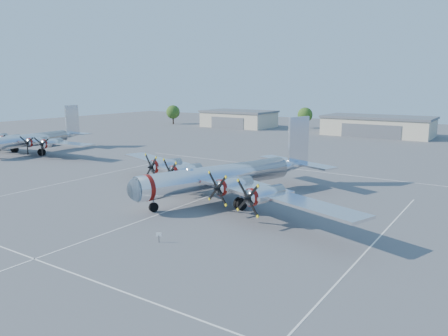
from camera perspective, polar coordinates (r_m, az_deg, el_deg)
The scene contains 9 objects.
ground at distance 53.70m, azimuth -3.45°, elevation -4.23°, with size 260.00×260.00×0.00m, color #535355.
parking_lines at distance 52.37m, azimuth -4.61°, elevation -4.63°, with size 60.00×50.08×0.01m.
hangar_west at distance 145.41m, azimuth 1.94°, elevation 6.46°, with size 22.60×14.60×5.40m.
hangar_center at distance 127.64m, azimuth 19.45°, elevation 5.23°, with size 28.60×14.60×5.40m.
tree_far_west at distance 156.84m, azimuth -6.68°, elevation 7.27°, with size 4.80×4.80×6.64m.
tree_west at distance 143.18m, azimuth 10.54°, elevation 6.82°, with size 4.80×4.80×6.64m.
main_bomber_b29 at distance 54.70m, azimuth 0.31°, elevation -3.93°, with size 43.26×29.59×9.57m, color silver, non-canonical shape.
bomber_west at distance 98.44m, azimuth -23.51°, elevation 1.83°, with size 35.43×25.09×9.36m, color silver, non-canonical shape.
info_placard at distance 39.98m, azimuth -8.51°, elevation -8.71°, with size 0.47×0.24×0.95m.
Camera 1 is at (31.43, -41.23, 14.02)m, focal length 35.00 mm.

